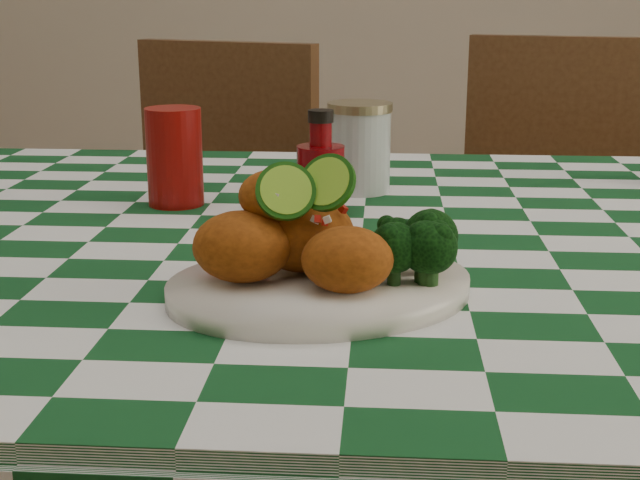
# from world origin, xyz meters

# --- Properties ---
(plate) EXTENTS (0.35, 0.31, 0.02)m
(plate) POSITION_xyz_m (-0.03, -0.23, 0.80)
(plate) COLOR white
(plate) RESTS_ON dining_table
(fried_chicken_pile) EXTENTS (0.17, 0.12, 0.11)m
(fried_chicken_pile) POSITION_xyz_m (-0.04, -0.23, 0.86)
(fried_chicken_pile) COLOR #A1470F
(fried_chicken_pile) RESTS_ON plate
(broccoli_side) EXTENTS (0.08, 0.08, 0.06)m
(broccoli_side) POSITION_xyz_m (0.05, -0.22, 0.83)
(broccoli_side) COLOR black
(broccoli_side) RESTS_ON plate
(red_tumbler) EXTENTS (0.09, 0.09, 0.13)m
(red_tumbler) POSITION_xyz_m (-0.25, 0.12, 0.85)
(red_tumbler) COLOR maroon
(red_tumbler) RESTS_ON dining_table
(ketchup_bottle) EXTENTS (0.07, 0.07, 0.13)m
(ketchup_bottle) POSITION_xyz_m (-0.06, 0.09, 0.85)
(ketchup_bottle) COLOR #660508
(ketchup_bottle) RESTS_ON dining_table
(mason_jar) EXTENTS (0.10, 0.10, 0.12)m
(mason_jar) POSITION_xyz_m (-0.01, 0.22, 0.85)
(mason_jar) COLOR #B2BCBA
(mason_jar) RESTS_ON dining_table
(wooden_chair_left) EXTENTS (0.57, 0.58, 0.95)m
(wooden_chair_left) POSITION_xyz_m (-0.40, 0.77, 0.47)
(wooden_chair_left) COLOR #472814
(wooden_chair_left) RESTS_ON ground
(wooden_chair_right) EXTENTS (0.55, 0.56, 0.96)m
(wooden_chair_right) POSITION_xyz_m (0.37, 0.77, 0.48)
(wooden_chair_right) COLOR #472814
(wooden_chair_right) RESTS_ON ground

